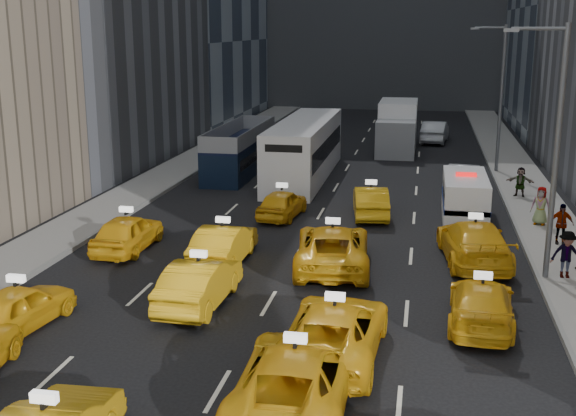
{
  "coord_description": "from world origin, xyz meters",
  "views": [
    {
      "loc": [
        4.8,
        -13.79,
        8.87
      ],
      "look_at": [
        -0.29,
        12.98,
        2.0
      ],
      "focal_mm": 45.0,
      "sensor_mm": 36.0,
      "label": 1
    }
  ],
  "objects_px": {
    "nypd_van": "(465,198)",
    "double_decker": "(240,150)",
    "city_bus": "(305,149)",
    "box_truck": "(397,127)"
  },
  "relations": [
    {
      "from": "nypd_van",
      "to": "box_truck",
      "type": "relative_size",
      "value": 0.65
    },
    {
      "from": "nypd_van",
      "to": "city_bus",
      "type": "bearing_deg",
      "value": 139.33
    },
    {
      "from": "box_truck",
      "to": "double_decker",
      "type": "bearing_deg",
      "value": -127.0
    },
    {
      "from": "double_decker",
      "to": "city_bus",
      "type": "relative_size",
      "value": 0.76
    },
    {
      "from": "nypd_van",
      "to": "double_decker",
      "type": "xyz_separation_m",
      "value": [
        -13.2,
        8.9,
        0.44
      ]
    },
    {
      "from": "double_decker",
      "to": "city_bus",
      "type": "xyz_separation_m",
      "value": [
        4.17,
        -0.65,
        0.27
      ]
    },
    {
      "from": "double_decker",
      "to": "box_truck",
      "type": "xyz_separation_m",
      "value": [
        9.24,
        9.8,
        0.32
      ]
    },
    {
      "from": "double_decker",
      "to": "box_truck",
      "type": "distance_m",
      "value": 13.48
    },
    {
      "from": "nypd_van",
      "to": "double_decker",
      "type": "height_order",
      "value": "double_decker"
    },
    {
      "from": "box_truck",
      "to": "city_bus",
      "type": "bearing_deg",
      "value": -109.56
    }
  ]
}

